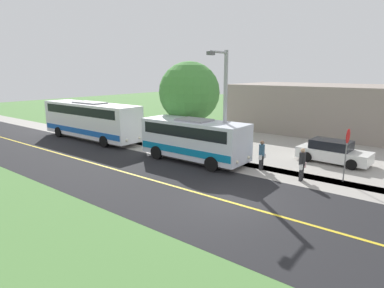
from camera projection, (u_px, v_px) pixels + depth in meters
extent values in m
plane|color=#548442|center=(230.00, 202.00, 14.67)|extent=(120.00, 120.00, 0.00)
cube|color=black|center=(230.00, 202.00, 14.67)|extent=(8.00, 100.00, 0.01)
cube|color=#9E9991|center=(278.00, 174.00, 18.66)|extent=(2.40, 100.00, 0.01)
cube|color=#9E9991|center=(362.00, 157.00, 22.37)|extent=(14.00, 36.00, 0.01)
cube|color=gold|center=(230.00, 202.00, 14.67)|extent=(0.16, 100.00, 0.00)
cube|color=silver|center=(194.00, 138.00, 21.17)|extent=(2.44, 7.25, 2.32)
cube|color=#0C72A5|center=(194.00, 147.00, 21.30)|extent=(2.48, 7.10, 0.44)
cube|color=black|center=(194.00, 129.00, 21.03)|extent=(2.48, 6.52, 0.70)
cube|color=gray|center=(194.00, 120.00, 20.90)|extent=(1.47, 2.17, 0.12)
cylinder|color=black|center=(233.00, 156.00, 20.98)|extent=(0.25, 0.90, 0.90)
cylinder|color=black|center=(212.00, 164.00, 19.10)|extent=(0.25, 0.90, 0.90)
cylinder|color=black|center=(180.00, 146.00, 23.69)|extent=(0.25, 0.90, 0.90)
cylinder|color=black|center=(157.00, 153.00, 21.82)|extent=(0.25, 0.90, 0.90)
sphere|color=#F2EACC|center=(248.00, 157.00, 19.66)|extent=(0.20, 0.20, 0.20)
sphere|color=#F2EACC|center=(237.00, 162.00, 18.63)|extent=(0.20, 0.20, 0.20)
cube|color=white|center=(91.00, 120.00, 27.86)|extent=(2.37, 10.60, 2.79)
cube|color=blue|center=(91.00, 129.00, 28.04)|extent=(2.41, 10.39, 0.44)
cube|color=black|center=(90.00, 110.00, 27.68)|extent=(2.41, 9.54, 0.70)
cube|color=gray|center=(90.00, 103.00, 27.54)|extent=(1.42, 3.18, 0.12)
cylinder|color=black|center=(128.00, 137.00, 27.07)|extent=(0.25, 0.90, 0.90)
cylinder|color=black|center=(104.00, 142.00, 25.25)|extent=(0.25, 0.90, 0.90)
cylinder|color=black|center=(82.00, 128.00, 31.03)|extent=(0.25, 0.90, 0.90)
cylinder|color=black|center=(59.00, 132.00, 29.22)|extent=(0.25, 0.90, 0.90)
sphere|color=#F2EACC|center=(139.00, 138.00, 25.37)|extent=(0.20, 0.20, 0.20)
sphere|color=#F2EACC|center=(127.00, 141.00, 24.37)|extent=(0.20, 0.20, 0.20)
cylinder|color=#262628|center=(302.00, 172.00, 17.57)|extent=(0.18, 0.18, 0.87)
cylinder|color=#262628|center=(301.00, 173.00, 17.42)|extent=(0.18, 0.18, 0.87)
cylinder|color=#262628|center=(302.00, 159.00, 17.33)|extent=(0.34, 0.34, 0.69)
sphere|color=tan|center=(303.00, 150.00, 17.23)|extent=(0.24, 0.24, 0.24)
cylinder|color=#262628|center=(304.00, 158.00, 17.46)|extent=(0.29, 0.10, 0.62)
cube|color=beige|center=(304.00, 165.00, 17.58)|extent=(0.20, 0.12, 0.28)
cylinder|color=#262628|center=(301.00, 159.00, 17.18)|extent=(0.29, 0.10, 0.62)
cube|color=white|center=(301.00, 167.00, 17.18)|extent=(0.20, 0.12, 0.28)
cylinder|color=#262628|center=(262.00, 162.00, 19.54)|extent=(0.18, 0.18, 0.87)
cylinder|color=#262628|center=(260.00, 163.00, 19.39)|extent=(0.18, 0.18, 0.87)
cylinder|color=#335972|center=(262.00, 150.00, 19.30)|extent=(0.34, 0.34, 0.69)
sphere|color=#8C664C|center=(262.00, 142.00, 19.19)|extent=(0.23, 0.23, 0.23)
cylinder|color=#335972|center=(263.00, 149.00, 19.43)|extent=(0.29, 0.10, 0.62)
cube|color=white|center=(264.00, 156.00, 19.55)|extent=(0.20, 0.12, 0.28)
cylinder|color=#335972|center=(260.00, 150.00, 19.15)|extent=(0.29, 0.10, 0.62)
cube|color=white|center=(260.00, 157.00, 19.15)|extent=(0.20, 0.12, 0.28)
cylinder|color=slate|center=(345.00, 162.00, 17.12)|extent=(0.07, 0.07, 2.20)
cylinder|color=red|center=(348.00, 136.00, 16.81)|extent=(0.76, 0.03, 0.76)
cylinder|color=#9E9EA3|center=(225.00, 109.00, 19.88)|extent=(0.24, 0.24, 7.01)
cylinder|color=#9E9EA3|center=(219.00, 52.00, 18.53)|extent=(1.60, 0.14, 0.14)
cube|color=#59595B|center=(211.00, 53.00, 17.94)|extent=(0.50, 0.24, 0.20)
cube|color=white|center=(333.00, 155.00, 20.95)|extent=(2.05, 4.50, 0.70)
cube|color=black|center=(331.00, 145.00, 20.94)|extent=(1.67, 2.51, 0.57)
cylinder|color=black|center=(360.00, 159.00, 20.77)|extent=(0.26, 0.65, 0.64)
cylinder|color=black|center=(351.00, 165.00, 19.46)|extent=(0.26, 0.65, 0.64)
cylinder|color=black|center=(317.00, 152.00, 22.54)|extent=(0.26, 0.65, 0.64)
cylinder|color=black|center=(307.00, 157.00, 21.22)|extent=(0.26, 0.65, 0.64)
cylinder|color=brown|center=(189.00, 131.00, 25.06)|extent=(0.36, 0.36, 2.53)
sphere|color=#478C3D|center=(189.00, 92.00, 24.41)|extent=(4.57, 4.57, 4.57)
cube|color=gray|center=(329.00, 108.00, 31.78)|extent=(10.00, 17.76, 4.51)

